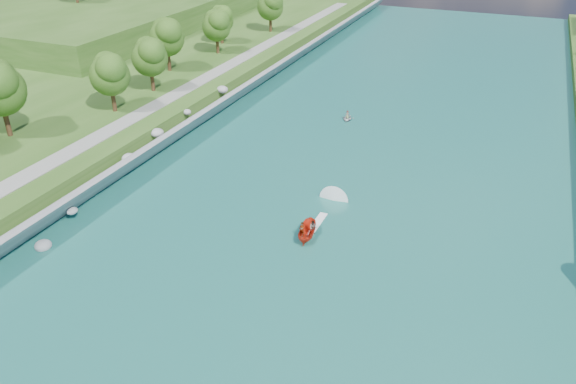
% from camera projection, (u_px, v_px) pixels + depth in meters
% --- Properties ---
extents(ground, '(260.00, 260.00, 0.00)m').
position_uv_depth(ground, '(274.00, 280.00, 53.46)').
color(ground, '#2D5119').
rests_on(ground, ground).
extents(river_water, '(55.00, 240.00, 0.10)m').
position_uv_depth(river_water, '(340.00, 188.00, 69.60)').
color(river_water, '#175559').
rests_on(river_water, ground).
extents(berm_west, '(45.00, 240.00, 3.50)m').
position_uv_depth(berm_west, '(30.00, 118.00, 85.86)').
color(berm_west, '#2D5119').
rests_on(berm_west, ground).
extents(ridge_west, '(60.00, 120.00, 9.00)m').
position_uv_depth(ridge_west, '(143.00, 2.00, 156.24)').
color(ridge_west, '#2D5119').
rests_on(ridge_west, ground).
extents(riprap_bank, '(4.68, 236.00, 4.37)m').
position_uv_depth(riprap_bank, '(157.00, 146.00, 76.52)').
color(riprap_bank, slate).
rests_on(riprap_bank, ground).
extents(riverside_path, '(3.00, 200.00, 0.10)m').
position_uv_depth(riverside_path, '(122.00, 124.00, 79.02)').
color(riverside_path, gray).
rests_on(riverside_path, berm_west).
extents(motorboat, '(3.60, 18.96, 2.00)m').
position_uv_depth(motorboat, '(312.00, 225.00, 60.67)').
color(motorboat, red).
rests_on(motorboat, river_water).
extents(raft, '(2.32, 2.97, 1.52)m').
position_uv_depth(raft, '(347.00, 118.00, 89.69)').
color(raft, '#9B9EA3').
rests_on(raft, river_water).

